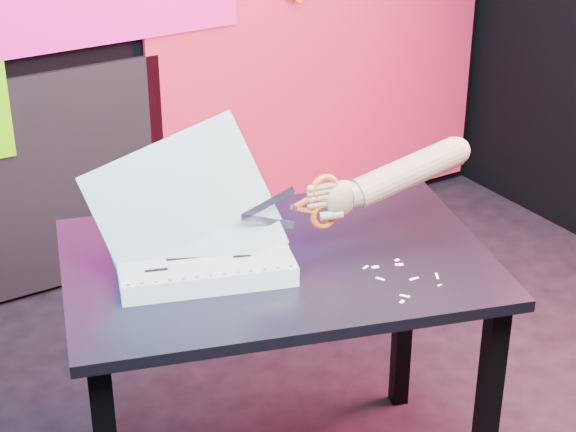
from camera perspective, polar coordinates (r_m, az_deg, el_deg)
room at (r=2.38m, az=9.04°, el=12.13°), size 3.01×3.01×2.71m
backdrop at (r=3.70m, az=-5.50°, el=11.08°), size 2.88×0.05×2.08m
work_table at (r=2.48m, az=-0.64°, el=-4.60°), size 1.23×0.99×0.75m
printout_stack at (r=2.39m, az=-5.17°, el=-2.22°), size 0.50×0.43×0.39m
scissors at (r=2.39m, az=1.78°, el=0.78°), size 0.26×0.05×0.15m
hand_forearm at (r=2.47m, az=6.48°, el=2.36°), size 0.45×0.12×0.16m
paper_clippings at (r=2.36m, az=6.61°, el=-3.56°), size 0.16×0.19×0.00m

